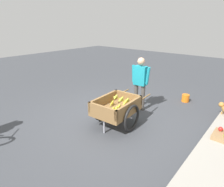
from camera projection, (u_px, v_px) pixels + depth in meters
name	position (u px, v px, depth m)	size (l,w,h in m)	color
ground_plane	(109.00, 118.00, 5.10)	(24.00, 24.00, 0.00)	#3D3F44
fruit_cart	(116.00, 109.00, 4.64)	(1.70, 0.98, 0.72)	olive
vendor_person	(140.00, 80.00, 5.35)	(0.22, 0.56, 1.50)	#4C4742
plastic_bucket	(185.00, 98.00, 6.16)	(0.23, 0.23, 0.23)	orange
apple_crate	(221.00, 137.00, 4.03)	(0.44, 0.32, 0.32)	#99754C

